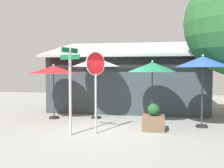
{
  "coord_description": "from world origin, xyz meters",
  "views": [
    {
      "loc": [
        2.02,
        -9.42,
        2.19
      ],
      "look_at": [
        0.13,
        1.2,
        1.6
      ],
      "focal_mm": 41.76,
      "sensor_mm": 36.0,
      "label": 1
    }
  ],
  "objects_px": {
    "street_sign_post": "(70,82)",
    "patio_umbrella_forest_green_right": "(152,68)",
    "sidewalk_planter": "(153,120)",
    "stop_sign": "(96,76)",
    "patio_umbrella_ivory_center": "(96,63)",
    "patio_umbrella_crimson_left": "(53,70)",
    "patio_umbrella_royal_blue_far_right": "(203,62)"
  },
  "relations": [
    {
      "from": "street_sign_post",
      "to": "patio_umbrella_forest_green_right",
      "type": "height_order",
      "value": "street_sign_post"
    },
    {
      "from": "patio_umbrella_crimson_left",
      "to": "stop_sign",
      "type": "bearing_deg",
      "value": -43.67
    },
    {
      "from": "patio_umbrella_forest_green_right",
      "to": "patio_umbrella_royal_blue_far_right",
      "type": "distance_m",
      "value": 1.96
    },
    {
      "from": "street_sign_post",
      "to": "sidewalk_planter",
      "type": "bearing_deg",
      "value": 23.85
    },
    {
      "from": "patio_umbrella_royal_blue_far_right",
      "to": "sidewalk_planter",
      "type": "height_order",
      "value": "patio_umbrella_royal_blue_far_right"
    },
    {
      "from": "patio_umbrella_royal_blue_far_right",
      "to": "patio_umbrella_ivory_center",
      "type": "bearing_deg",
      "value": 165.94
    },
    {
      "from": "street_sign_post",
      "to": "patio_umbrella_ivory_center",
      "type": "xyz_separation_m",
      "value": [
        0.13,
        3.12,
        0.72
      ]
    },
    {
      "from": "street_sign_post",
      "to": "patio_umbrella_forest_green_right",
      "type": "relative_size",
      "value": 1.14
    },
    {
      "from": "sidewalk_planter",
      "to": "patio_umbrella_royal_blue_far_right",
      "type": "bearing_deg",
      "value": 24.38
    },
    {
      "from": "street_sign_post",
      "to": "sidewalk_planter",
      "type": "relative_size",
      "value": 3.02
    },
    {
      "from": "patio_umbrella_ivory_center",
      "to": "patio_umbrella_forest_green_right",
      "type": "relative_size",
      "value": 1.08
    },
    {
      "from": "patio_umbrella_crimson_left",
      "to": "patio_umbrella_ivory_center",
      "type": "distance_m",
      "value": 1.92
    },
    {
      "from": "patio_umbrella_ivory_center",
      "to": "stop_sign",
      "type": "bearing_deg",
      "value": -76.64
    },
    {
      "from": "sidewalk_planter",
      "to": "stop_sign",
      "type": "bearing_deg",
      "value": -155.87
    },
    {
      "from": "stop_sign",
      "to": "sidewalk_planter",
      "type": "xyz_separation_m",
      "value": [
        1.94,
        0.87,
        -1.6
      ]
    },
    {
      "from": "street_sign_post",
      "to": "patio_umbrella_crimson_left",
      "type": "bearing_deg",
      "value": 122.2
    },
    {
      "from": "patio_umbrella_ivory_center",
      "to": "patio_umbrella_crimson_left",
      "type": "bearing_deg",
      "value": -168.38
    },
    {
      "from": "patio_umbrella_royal_blue_far_right",
      "to": "sidewalk_planter",
      "type": "distance_m",
      "value": 2.88
    },
    {
      "from": "patio_umbrella_ivory_center",
      "to": "sidewalk_planter",
      "type": "height_order",
      "value": "patio_umbrella_ivory_center"
    },
    {
      "from": "patio_umbrella_forest_green_right",
      "to": "sidewalk_planter",
      "type": "height_order",
      "value": "patio_umbrella_forest_green_right"
    },
    {
      "from": "stop_sign",
      "to": "patio_umbrella_ivory_center",
      "type": "bearing_deg",
      "value": 103.36
    },
    {
      "from": "sidewalk_planter",
      "to": "street_sign_post",
      "type": "bearing_deg",
      "value": -156.15
    },
    {
      "from": "patio_umbrella_crimson_left",
      "to": "patio_umbrella_forest_green_right",
      "type": "xyz_separation_m",
      "value": [
        4.37,
        -0.23,
        0.1
      ]
    },
    {
      "from": "patio_umbrella_royal_blue_far_right",
      "to": "sidewalk_planter",
      "type": "relative_size",
      "value": 2.85
    },
    {
      "from": "patio_umbrella_crimson_left",
      "to": "sidewalk_planter",
      "type": "distance_m",
      "value": 5.05
    },
    {
      "from": "patio_umbrella_royal_blue_far_right",
      "to": "patio_umbrella_forest_green_right",
      "type": "bearing_deg",
      "value": 165.31
    },
    {
      "from": "patio_umbrella_ivory_center",
      "to": "patio_umbrella_forest_green_right",
      "type": "xyz_separation_m",
      "value": [
        2.51,
        -0.61,
        -0.22
      ]
    },
    {
      "from": "patio_umbrella_royal_blue_far_right",
      "to": "sidewalk_planter",
      "type": "xyz_separation_m",
      "value": [
        -1.8,
        -0.82,
        -2.1
      ]
    },
    {
      "from": "stop_sign",
      "to": "patio_umbrella_crimson_left",
      "type": "height_order",
      "value": "stop_sign"
    },
    {
      "from": "patio_umbrella_crimson_left",
      "to": "patio_umbrella_ivory_center",
      "type": "height_order",
      "value": "patio_umbrella_ivory_center"
    },
    {
      "from": "street_sign_post",
      "to": "stop_sign",
      "type": "xyz_separation_m",
      "value": [
        0.79,
        0.34,
        0.19
      ]
    },
    {
      "from": "stop_sign",
      "to": "patio_umbrella_forest_green_right",
      "type": "distance_m",
      "value": 2.87
    }
  ]
}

